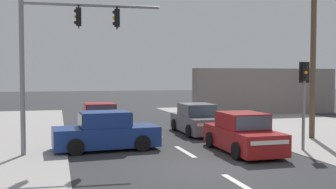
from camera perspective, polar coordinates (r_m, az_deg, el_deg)
ground_plane at (r=12.98m, az=6.68°, el=-10.65°), size 140.00×140.00×0.00m
lane_dash_near at (r=11.21m, az=10.67°, el=-12.79°), size 0.20×2.40×0.01m
lane_dash_mid at (r=15.73m, az=2.47°, el=-8.26°), size 0.20×2.40×0.01m
lane_dash_far at (r=20.48m, az=-1.92°, el=-5.72°), size 0.20×2.40×0.01m
utility_pole_midground_right at (r=20.14m, az=20.38°, el=9.83°), size 1.80×0.26×10.63m
traffic_signal_mast at (r=15.54m, az=-15.71°, el=6.85°), size 5.28×0.56×6.00m
pedestal_signal_right_kerb at (r=16.60m, az=19.14°, el=0.55°), size 0.44×0.29×3.56m
shopfront_wall_far at (r=31.90m, az=14.05°, el=0.44°), size 12.00×1.00×3.60m
sedan_oncoming_near at (r=15.79m, az=10.75°, el=-5.69°), size 1.93×4.26×1.56m
sedan_crossing_left at (r=16.21m, az=-9.01°, el=-5.46°), size 4.33×2.08×1.56m
sedan_receding_far at (r=21.27m, az=-9.88°, el=-3.55°), size 1.92×4.26×1.56m
sedan_oncoming_mid at (r=20.57m, az=4.21°, el=-3.72°), size 1.92×4.26×1.56m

